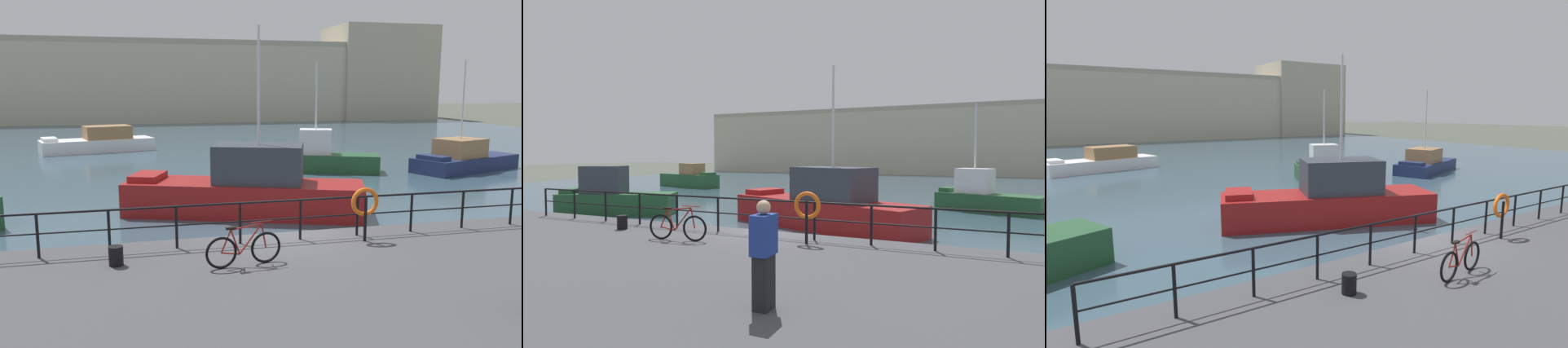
% 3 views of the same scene
% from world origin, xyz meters
% --- Properties ---
extents(ground_plane, '(240.00, 240.00, 0.00)m').
position_xyz_m(ground_plane, '(0.00, 0.00, 0.00)').
color(ground_plane, '#4C5147').
extents(water_basin, '(80.00, 60.00, 0.01)m').
position_xyz_m(water_basin, '(0.00, 30.20, 0.01)').
color(water_basin, '#385160').
rests_on(water_basin, ground_plane).
extents(harbor_building, '(77.65, 11.02, 13.34)m').
position_xyz_m(harbor_building, '(6.67, 59.58, 5.37)').
color(harbor_building, '#C1B79E').
rests_on(harbor_building, ground_plane).
extents(moored_blue_motorboat, '(8.97, 5.23, 6.82)m').
position_xyz_m(moored_blue_motorboat, '(0.12, 5.19, 0.97)').
color(moored_blue_motorboat, maroon).
rests_on(moored_blue_motorboat, water_basin).
extents(moored_white_yacht, '(8.29, 4.63, 1.85)m').
position_xyz_m(moored_white_yacht, '(-6.39, 26.52, 0.71)').
color(moored_white_yacht, white).
rests_on(moored_white_yacht, water_basin).
extents(moored_harbor_tender, '(7.15, 4.57, 6.13)m').
position_xyz_m(moored_harbor_tender, '(14.18, 12.35, 0.68)').
color(moored_harbor_tender, navy).
rests_on(moored_harbor_tender, water_basin).
extents(moored_green_narrowboat, '(5.69, 3.68, 6.02)m').
position_xyz_m(moored_green_narrowboat, '(6.48, 13.84, 0.81)').
color(moored_green_narrowboat, '#23512D').
rests_on(moored_green_narrowboat, water_basin).
extents(quay_railing, '(20.75, 0.07, 1.08)m').
position_xyz_m(quay_railing, '(1.08, -0.75, 1.51)').
color(quay_railing, black).
rests_on(quay_railing, quay_promenade).
extents(parked_bicycle, '(1.76, 0.32, 0.98)m').
position_xyz_m(parked_bicycle, '(-1.55, -2.39, 1.16)').
color(parked_bicycle, black).
rests_on(parked_bicycle, quay_promenade).
extents(mooring_bollard, '(0.32, 0.32, 0.44)m').
position_xyz_m(mooring_bollard, '(-4.31, -1.70, 0.99)').
color(mooring_bollard, black).
rests_on(mooring_bollard, quay_promenade).
extents(life_ring_stand, '(0.75, 0.16, 1.40)m').
position_xyz_m(life_ring_stand, '(1.85, -1.24, 1.75)').
color(life_ring_stand, black).
rests_on(life_ring_stand, quay_promenade).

